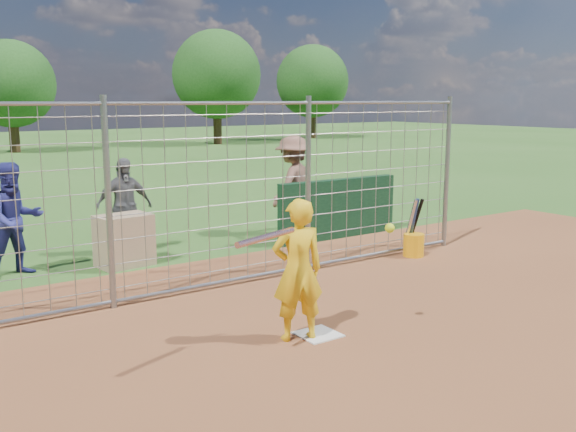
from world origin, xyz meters
TOP-DOWN VIEW (x-y plane):
  - ground at (0.00, 0.00)m, footprint 100.00×100.00m
  - home_plate at (0.00, -0.20)m, footprint 0.43×0.43m
  - dugout_wall at (3.40, 3.60)m, footprint 2.60×0.20m
  - batter at (-0.25, -0.16)m, footprint 0.64×0.52m
  - bystander_a at (-2.10, 4.28)m, footprint 0.88×0.73m
  - bystander_b at (-0.33, 4.63)m, footprint 0.95×0.41m
  - bystander_c at (2.93, 4.39)m, footprint 1.39×1.12m
  - equipment_bin at (-0.62, 3.91)m, footprint 0.86×0.63m
  - equipment_in_play at (-0.49, -0.50)m, footprint 1.93×0.39m
  - bucket_with_bats at (3.49, 1.76)m, footprint 0.34×0.37m
  - backstop_fence at (0.00, 2.00)m, footprint 9.08×0.08m
  - tree_line at (3.13, 28.13)m, footprint 44.66×6.72m

SIDE VIEW (x-z plane):
  - ground at x=0.00m, z-range 0.00..0.00m
  - home_plate at x=0.00m, z-range 0.00..0.02m
  - bucket_with_bats at x=3.49m, z-range -0.24..0.73m
  - equipment_bin at x=-0.62m, z-range 0.00..0.80m
  - dugout_wall at x=3.40m, z-range 0.00..1.10m
  - batter at x=-0.25m, z-range 0.00..1.54m
  - bystander_b at x=-0.33m, z-range 0.00..1.61m
  - bystander_a at x=-2.10m, z-range 0.00..1.66m
  - bystander_c at x=2.93m, z-range 0.00..1.88m
  - equipment_in_play at x=-0.49m, z-range 1.17..1.31m
  - backstop_fence at x=0.00m, z-range -0.04..2.56m
  - tree_line at x=3.13m, z-range 0.47..6.95m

